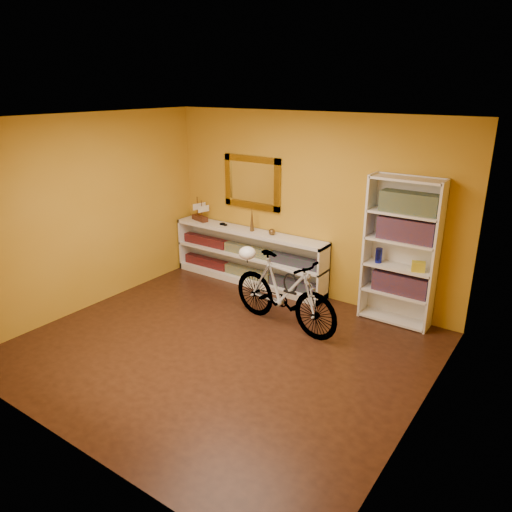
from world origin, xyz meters
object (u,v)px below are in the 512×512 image
Objects in this scene: console_unit at (249,257)px; helmet at (247,253)px; bicycle at (284,292)px; bookcase at (400,252)px.

helmet reaches higher than console_unit.
console_unit is 1.53m from bicycle.
bicycle reaches higher than helmet.
bookcase is at bearing -41.63° from bicycle.
bookcase is 8.28× the size of helmet.
helmet is at bearing 90.00° from bicycle.
helmet is (-0.62, 0.08, 0.37)m from bicycle.
console_unit is at bearing 59.90° from bicycle.
helmet is at bearing -153.10° from bookcase.
bicycle is (1.21, -0.93, 0.06)m from console_unit.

